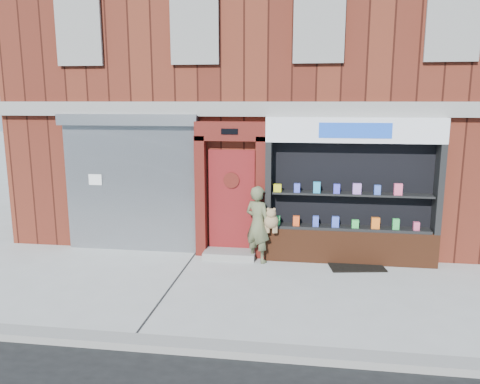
# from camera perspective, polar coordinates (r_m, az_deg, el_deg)

# --- Properties ---
(ground) EXTENTS (80.00, 80.00, 0.00)m
(ground) POSITION_cam_1_polar(r_m,az_deg,el_deg) (8.50, 1.96, -11.93)
(ground) COLOR #9E9E99
(ground) RESTS_ON ground
(curb) EXTENTS (60.00, 0.30, 0.12)m
(curb) POSITION_cam_1_polar(r_m,az_deg,el_deg) (6.55, -0.18, -18.74)
(curb) COLOR gray
(curb) RESTS_ON ground
(building) EXTENTS (12.00, 8.16, 8.00)m
(building) POSITION_cam_1_polar(r_m,az_deg,el_deg) (13.81, 4.84, 13.85)
(building) COLOR #4F1B12
(building) RESTS_ON ground
(shutter_bay) EXTENTS (3.10, 0.30, 3.04)m
(shutter_bay) POSITION_cam_1_polar(r_m,az_deg,el_deg) (10.55, -13.22, 2.05)
(shutter_bay) COLOR gray
(shutter_bay) RESTS_ON ground
(red_door_bay) EXTENTS (1.52, 0.58, 2.90)m
(red_door_bay) POSITION_cam_1_polar(r_m,az_deg,el_deg) (9.94, -1.12, 0.28)
(red_door_bay) COLOR #4A110C
(red_door_bay) RESTS_ON ground
(pharmacy_bay) EXTENTS (3.50, 0.41, 3.00)m
(pharmacy_bay) POSITION_cam_1_polar(r_m,az_deg,el_deg) (9.83, 13.36, -0.65)
(pharmacy_bay) COLOR #542714
(pharmacy_bay) RESTS_ON ground
(woman) EXTENTS (0.78, 0.63, 1.61)m
(woman) POSITION_cam_1_polar(r_m,az_deg,el_deg) (9.70, 2.34, -3.89)
(woman) COLOR #575B3C
(woman) RESTS_ON ground
(doormat) EXTENTS (1.20, 0.93, 0.03)m
(doormat) POSITION_cam_1_polar(r_m,az_deg,el_deg) (9.95, 13.90, -8.67)
(doormat) COLOR black
(doormat) RESTS_ON ground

